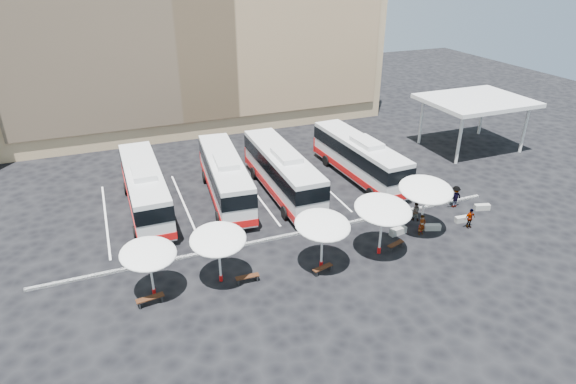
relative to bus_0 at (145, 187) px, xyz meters
name	(u,v)px	position (x,y,z in m)	size (l,w,h in m)	color
ground	(290,240)	(8.83, -8.22, -2.00)	(120.00, 120.00, 0.00)	black
sandstone_building	(187,8)	(8.83, 23.65, 10.63)	(42.00, 18.25, 29.60)	tan
service_canopy	(476,102)	(32.83, 1.78, 2.87)	(10.00, 8.00, 5.20)	silver
curb_divider	(288,235)	(8.83, -7.72, -1.93)	(34.00, 0.25, 0.15)	black
bay_lines	(255,193)	(8.83, -0.22, -2.00)	(24.15, 12.00, 0.01)	white
bus_0	(145,187)	(0.00, 0.00, 0.00)	(2.93, 12.35, 3.92)	silver
bus_1	(225,176)	(6.30, -0.24, 0.00)	(3.69, 12.50, 3.91)	silver
bus_2	(282,171)	(10.93, -1.08, 0.07)	(3.09, 12.80, 4.05)	silver
bus_3	(359,157)	(18.38, -0.67, 0.02)	(3.33, 12.56, 3.95)	silver
sunshade_0	(148,254)	(-0.95, -10.88, 0.86)	(4.19, 4.21, 3.36)	silver
sunshade_1	(218,239)	(3.07, -11.06, 1.00)	(4.03, 4.06, 3.54)	silver
sunshade_2	(323,225)	(9.44, -12.00, 1.12)	(4.02, 4.06, 3.68)	silver
sunshade_3	(383,209)	(13.75, -11.98, 1.35)	(3.98, 4.03, 3.94)	silver
sunshade_4	(426,190)	(18.04, -10.61, 1.37)	(4.74, 4.78, 3.96)	silver
wood_bench_0	(150,299)	(-1.26, -11.74, -1.63)	(1.62, 0.60, 0.49)	black
wood_bench_1	(247,278)	(4.55, -11.80, -1.66)	(1.48, 0.44, 0.45)	black
wood_bench_2	(323,268)	(9.25, -12.62, -1.67)	(1.45, 0.69, 0.43)	black
wood_bench_3	(396,245)	(15.08, -11.92, -1.68)	(1.41, 0.74, 0.42)	black
conc_bench_0	(398,231)	(16.32, -10.35, -1.75)	(1.32, 0.44, 0.49)	gray
conc_bench_1	(432,227)	(18.98, -10.78, -1.78)	(1.17, 0.39, 0.44)	gray
conc_bench_2	(463,219)	(21.84, -10.61, -1.78)	(1.17, 0.39, 0.44)	gray
conc_bench_3	(482,207)	(24.55, -9.64, -1.77)	(1.20, 0.40, 0.45)	gray
passenger_0	(422,225)	(17.84, -10.99, -1.22)	(0.57, 0.37, 1.55)	black
passenger_1	(416,211)	(18.66, -9.05, -1.24)	(0.74, 0.58, 1.52)	black
passenger_2	(470,218)	(21.69, -11.46, -1.23)	(0.90, 0.38, 1.54)	black
passenger_3	(455,197)	(22.79, -8.43, -1.10)	(1.17, 0.67, 1.81)	black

